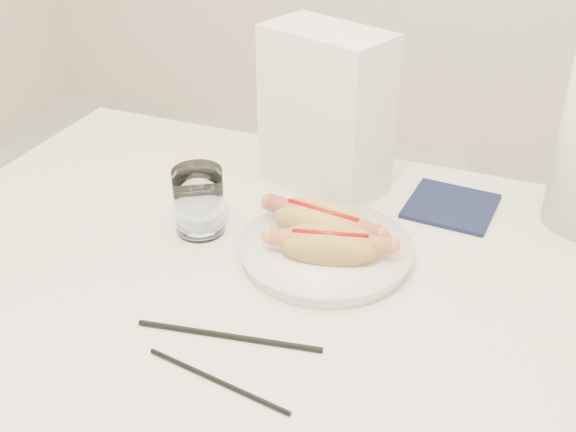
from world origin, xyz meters
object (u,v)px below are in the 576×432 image
at_px(hotdog_right, 330,245).
at_px(napkin_box, 326,111).
at_px(table, 296,310).
at_px(hotdog_left, 323,222).
at_px(water_glass, 199,201).
at_px(plate, 326,252).

relative_size(hotdog_right, napkin_box, 0.63).
xyz_separation_m(table, hotdog_left, (0.01, 0.08, 0.10)).
distance_m(table, water_glass, 0.22).
xyz_separation_m(table, napkin_box, (-0.05, 0.26, 0.19)).
xyz_separation_m(hotdog_left, hotdog_right, (0.03, -0.05, -0.00)).
bearing_deg(hotdog_left, table, -88.69).
bearing_deg(plate, hotdog_left, 119.87).
distance_m(table, hotdog_left, 0.13).
xyz_separation_m(plate, napkin_box, (-0.08, 0.21, 0.12)).
height_order(plate, hotdog_right, hotdog_right).
distance_m(hotdog_right, water_glass, 0.22).
bearing_deg(plate, napkin_box, 110.35).
bearing_deg(water_glass, plate, 0.67).
height_order(hotdog_left, hotdog_right, hotdog_left).
xyz_separation_m(hotdog_left, water_glass, (-0.19, -0.03, 0.01)).
xyz_separation_m(hotdog_right, napkin_box, (-0.09, 0.23, 0.09)).
relative_size(hotdog_left, hotdog_right, 1.08).
relative_size(hotdog_left, napkin_box, 0.68).
height_order(table, plate, plate).
bearing_deg(napkin_box, plate, -49.90).
relative_size(water_glass, napkin_box, 0.39).
bearing_deg(hotdog_left, hotdog_right, -52.41).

